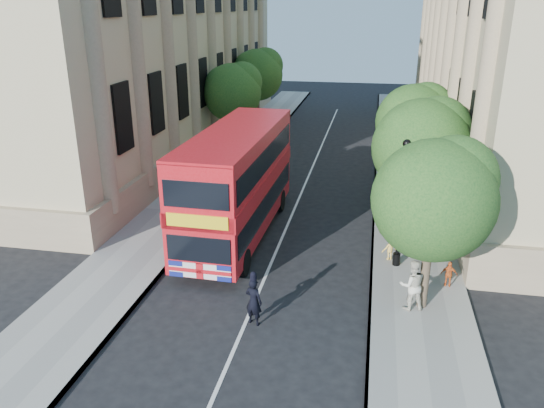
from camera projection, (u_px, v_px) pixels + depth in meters
The scene contains 16 objects.
ground at pixel (238, 340), 16.73m from camera, with size 120.00×120.00×0.00m, color black.
pavement_right at pixel (410, 229), 24.86m from camera, with size 3.50×80.00×0.12m, color gray.
pavement_left at pixel (178, 212), 26.93m from camera, with size 3.50×80.00×0.12m, color gray.
building_left at pixel (133, 18), 38.07m from camera, with size 12.00×38.00×18.00m, color tan.
tree_right_near at pixel (435, 194), 16.97m from camera, with size 4.00×4.00×6.08m.
tree_right_mid at pixel (423, 143), 22.41m from camera, with size 4.20×4.20×6.37m.
tree_right_far at pixel (415, 118), 27.97m from camera, with size 4.00×4.00×6.15m.
tree_left_far at pixel (233, 89), 36.47m from camera, with size 4.00×4.00×6.30m.
tree_left_back at pixel (258, 72), 43.72m from camera, with size 4.20×4.20×6.65m.
lamp_post at pixel (401, 209), 20.46m from camera, with size 0.32×0.32×5.16m.
double_decker_bus at pixel (238, 180), 23.41m from camera, with size 3.02×10.46×4.80m.
box_van at pixel (250, 165), 29.50m from camera, with size 2.63×5.66×3.16m.
police_constable at pixel (254, 302), 17.31m from camera, with size 0.61×0.40×1.66m, color black.
woman_pedestrian at pixel (412, 285), 17.93m from camera, with size 0.88×0.69×1.82m, color silver.
child_a at pixel (449, 274), 19.51m from camera, with size 0.59×0.24×1.00m, color orange.
child_b at pixel (390, 248), 21.59m from camera, with size 0.66×0.38×1.02m, color #F7C854.
Camera 1 is at (3.76, -13.67, 9.93)m, focal length 35.00 mm.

